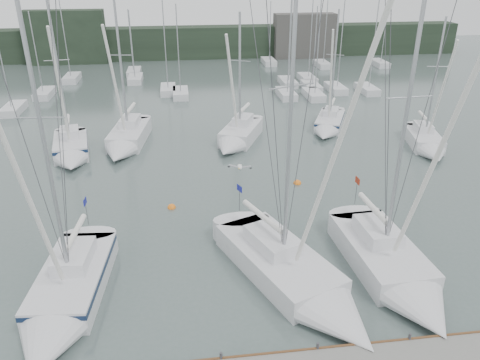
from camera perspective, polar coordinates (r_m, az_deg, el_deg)
The scene contains 16 objects.
ground at distance 23.57m, azimuth 1.72°, elevation -14.05°, with size 160.00×160.00×0.00m, color #4D5D59.
far_treeline at distance 80.98m, azimuth -5.54°, elevation 16.36°, with size 90.00×4.00×5.00m, color black.
far_building_left at distance 80.52m, azimuth -20.46°, elevation 16.00°, with size 12.00×3.00×8.00m, color black.
far_building_right at distance 81.57m, azimuth 7.82°, elevation 17.02°, with size 10.00×3.00×7.00m, color #413F3C.
mast_forest at distance 61.85m, azimuth -2.17°, elevation 11.76°, with size 57.31×26.22×14.90m.
sailboat_near_left at distance 23.71m, azimuth -20.76°, elevation -13.83°, with size 3.80×10.01×15.33m.
sailboat_near_center at distance 23.44m, azimuth 7.94°, elevation -12.76°, with size 7.19×11.38×17.04m.
sailboat_near_right at distance 25.11m, azimuth 18.73°, elevation -11.05°, with size 3.78×10.26×15.82m.
sailboat_mid_a at distance 40.95m, azimuth -19.90°, elevation 3.33°, with size 3.95×7.79×13.13m.
sailboat_mid_b at distance 41.89m, azimuth -13.79°, elevation 4.58°, with size 3.98×9.29×12.96m.
sailboat_mid_c at distance 41.47m, azimuth -0.45°, elevation 5.11°, with size 5.64×8.25×11.94m.
sailboat_mid_d at distance 45.84m, azimuth 10.69°, elevation 6.55°, with size 5.29×7.88×11.75m.
sailboat_mid_e at distance 43.33m, azimuth 21.89°, elevation 4.03°, with size 3.91×7.74×11.66m.
buoy_a at distance 31.43m, azimuth -8.33°, elevation -3.37°, with size 0.55×0.55×0.55m, color orange.
buoy_b at distance 34.67m, azimuth 6.99°, elevation -0.42°, with size 0.57×0.57×0.57m, color orange.
seagull at distance 22.58m, azimuth -0.03°, elevation 1.63°, with size 1.08×0.52×0.22m.
Camera 1 is at (-3.08, -17.96, 14.94)m, focal length 35.00 mm.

